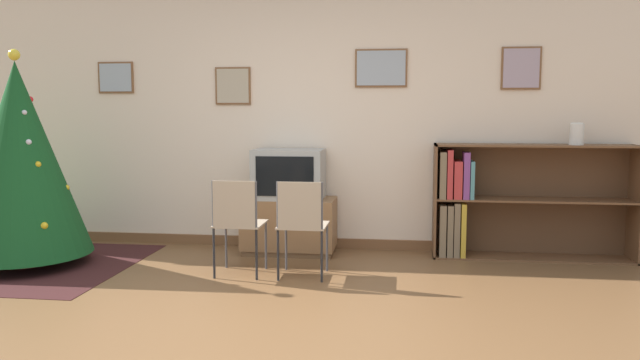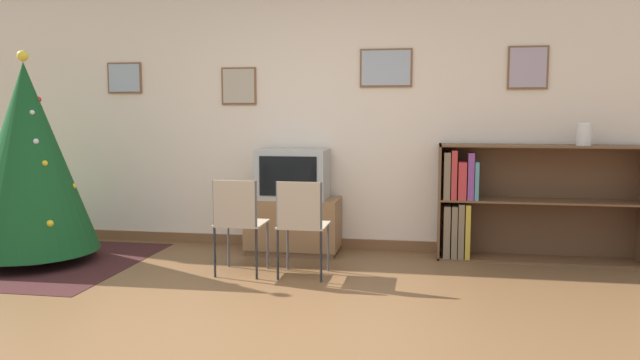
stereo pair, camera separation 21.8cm
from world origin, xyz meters
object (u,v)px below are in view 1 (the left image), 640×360
television (289,174)px  bookshelf (499,201)px  folding_chair_left (238,221)px  folding_chair_right (302,222)px  vase (577,133)px  christmas_tree (20,159)px  tv_console (289,225)px

television → bookshelf: bearing=2.4°
folding_chair_left → folding_chair_right: (0.54, 0.00, 0.00)m
folding_chair_right → vase: bearing=22.1°
television → folding_chair_right: 1.00m
television → folding_chair_left: 1.00m
folding_chair_left → vase: 3.17m
christmas_tree → vase: christmas_tree is taller
tv_console → bookshelf: size_ratio=0.49×
folding_chair_right → vase: size_ratio=4.03×
tv_console → folding_chair_right: (0.27, -0.92, 0.20)m
christmas_tree → folding_chair_left: (2.00, -0.11, -0.49)m
folding_chair_right → bookshelf: bookshelf is taller
television → folding_chair_left: size_ratio=0.82×
folding_chair_right → bookshelf: (1.73, 1.00, 0.07)m
christmas_tree → vase: (4.94, 0.86, 0.22)m
folding_chair_left → bookshelf: bearing=23.8°
tv_console → bookshelf: bearing=2.3°
tv_console → christmas_tree: bearing=-160.5°
folding_chair_right → television: bearing=106.4°
folding_chair_right → folding_chair_left: bearing=180.0°
television → vase: vase is taller
folding_chair_right → tv_console: bearing=106.4°
tv_console → television: television is taller
christmas_tree → tv_console: 2.51m
christmas_tree → vase: bearing=9.9°
folding_chair_left → christmas_tree: bearing=176.8°
tv_console → vase: size_ratio=4.39×
television → bookshelf: bookshelf is taller
television → vase: (2.66, 0.06, 0.40)m
vase → tv_console: bearing=-178.8°
tv_console → television: (0.00, -0.00, 0.51)m
folding_chair_left → vase: (2.93, 0.97, 0.71)m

